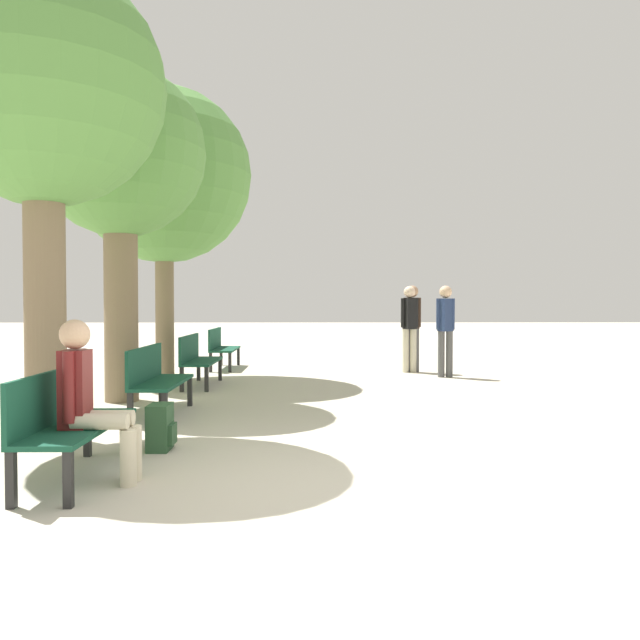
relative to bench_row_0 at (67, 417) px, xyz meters
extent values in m
plane|color=beige|center=(2.23, -0.41, -0.50)|extent=(80.00, 80.00, 0.00)
cube|color=#144733|center=(0.09, 0.00, -0.08)|extent=(0.48, 1.54, 0.04)
cube|color=#144733|center=(-0.13, 0.00, 0.15)|extent=(0.04, 1.54, 0.43)
cube|color=black|center=(0.29, -0.73, -0.30)|extent=(0.06, 0.06, 0.40)
cube|color=black|center=(0.29, 0.73, -0.30)|extent=(0.06, 0.06, 0.40)
cube|color=black|center=(-0.10, -0.73, -0.30)|extent=(0.06, 0.06, 0.40)
cube|color=black|center=(-0.10, 0.73, -0.30)|extent=(0.06, 0.06, 0.40)
cube|color=#144733|center=(0.09, 2.80, -0.08)|extent=(0.48, 1.54, 0.04)
cube|color=#144733|center=(-0.13, 2.80, 0.15)|extent=(0.04, 1.54, 0.43)
cube|color=black|center=(0.29, 2.07, -0.30)|extent=(0.06, 0.06, 0.40)
cube|color=black|center=(0.29, 3.52, -0.30)|extent=(0.06, 0.06, 0.40)
cube|color=black|center=(-0.10, 2.07, -0.30)|extent=(0.06, 0.06, 0.40)
cube|color=black|center=(-0.10, 3.52, -0.30)|extent=(0.06, 0.06, 0.40)
cube|color=#144733|center=(0.09, 5.60, -0.08)|extent=(0.48, 1.54, 0.04)
cube|color=#144733|center=(-0.13, 5.60, 0.15)|extent=(0.04, 1.54, 0.43)
cube|color=black|center=(0.29, 4.87, -0.30)|extent=(0.06, 0.06, 0.40)
cube|color=black|center=(0.29, 6.32, -0.30)|extent=(0.06, 0.06, 0.40)
cube|color=black|center=(-0.10, 4.87, -0.30)|extent=(0.06, 0.06, 0.40)
cube|color=black|center=(-0.10, 6.32, -0.30)|extent=(0.06, 0.06, 0.40)
cube|color=#144733|center=(0.09, 8.39, -0.08)|extent=(0.48, 1.54, 0.04)
cube|color=#144733|center=(-0.13, 8.39, 0.15)|extent=(0.04, 1.54, 0.43)
cube|color=black|center=(0.29, 7.67, -0.30)|extent=(0.06, 0.06, 0.40)
cube|color=black|center=(0.29, 9.12, -0.30)|extent=(0.06, 0.06, 0.40)
cube|color=black|center=(-0.10, 7.67, -0.30)|extent=(0.06, 0.06, 0.40)
cube|color=black|center=(-0.10, 9.12, -0.30)|extent=(0.06, 0.06, 0.40)
cylinder|color=#7A664C|center=(-0.77, 1.43, 0.98)|extent=(0.41, 0.41, 2.96)
sphere|color=#568E42|center=(-0.77, 1.43, 3.15)|extent=(2.47, 2.47, 2.47)
cylinder|color=#7A664C|center=(-0.77, 3.97, 0.96)|extent=(0.47, 0.47, 2.91)
sphere|color=#568E42|center=(-0.77, 3.97, 3.08)|extent=(2.44, 2.44, 2.44)
cylinder|color=#7A664C|center=(-0.77, 6.60, 0.94)|extent=(0.34, 0.34, 2.88)
sphere|color=#568E42|center=(-0.77, 6.60, 3.27)|extent=(3.23, 3.23, 3.23)
cylinder|color=beige|center=(0.33, -0.21, 0.00)|extent=(0.43, 0.13, 0.13)
cylinder|color=beige|center=(0.55, -0.21, -0.28)|extent=(0.13, 0.13, 0.44)
cylinder|color=beige|center=(0.33, -0.06, 0.00)|extent=(0.43, 0.13, 0.13)
cylinder|color=beige|center=(0.55, -0.06, -0.28)|extent=(0.13, 0.13, 0.44)
cube|color=maroon|center=(0.12, -0.13, 0.24)|extent=(0.20, 0.23, 0.61)
cylinder|color=maroon|center=(0.12, -0.26, 0.28)|extent=(0.09, 0.09, 0.55)
cylinder|color=maroon|center=(0.12, -0.01, 0.28)|extent=(0.09, 0.09, 0.55)
sphere|color=tan|center=(0.12, -0.13, 0.67)|extent=(0.23, 0.23, 0.23)
cube|color=#284C2D|center=(0.51, 0.96, -0.28)|extent=(0.20, 0.32, 0.44)
cube|color=#284C2D|center=(0.63, 0.96, -0.34)|extent=(0.04, 0.22, 0.19)
cylinder|color=beige|center=(3.87, 7.61, -0.06)|extent=(0.13, 0.13, 0.88)
cylinder|color=beige|center=(4.02, 7.61, -0.06)|extent=(0.13, 0.13, 0.88)
cube|color=black|center=(3.94, 7.61, 0.70)|extent=(0.27, 0.29, 0.63)
cylinder|color=black|center=(3.81, 7.61, 0.71)|extent=(0.09, 0.09, 0.59)
cylinder|color=black|center=(4.08, 7.61, 0.71)|extent=(0.09, 0.09, 0.59)
sphere|color=beige|center=(3.94, 7.61, 1.14)|extent=(0.24, 0.24, 0.24)
cylinder|color=#4C4C4C|center=(3.93, 7.67, -0.05)|extent=(0.13, 0.13, 0.89)
cylinder|color=#4C4C4C|center=(4.09, 7.67, -0.05)|extent=(0.13, 0.13, 0.89)
cube|color=black|center=(4.01, 7.67, 0.71)|extent=(0.31, 0.32, 0.63)
cylinder|color=black|center=(3.88, 7.67, 0.72)|extent=(0.09, 0.09, 0.60)
cylinder|color=black|center=(4.14, 7.67, 0.72)|extent=(0.09, 0.09, 0.60)
sphere|color=#A37A5B|center=(4.01, 7.67, 1.15)|extent=(0.24, 0.24, 0.24)
cylinder|color=#4C4C4C|center=(4.42, 6.78, -0.06)|extent=(0.13, 0.13, 0.88)
cylinder|color=#4C4C4C|center=(4.58, 6.78, -0.06)|extent=(0.13, 0.13, 0.88)
cube|color=navy|center=(4.50, 6.78, 0.69)|extent=(0.31, 0.30, 0.62)
cylinder|color=navy|center=(4.37, 6.78, 0.70)|extent=(0.09, 0.09, 0.59)
cylinder|color=navy|center=(4.63, 6.78, 0.70)|extent=(0.09, 0.09, 0.59)
sphere|color=tan|center=(4.50, 6.78, 1.12)|extent=(0.24, 0.24, 0.24)
camera|label=1|loc=(1.97, -5.01, 0.92)|focal=35.00mm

